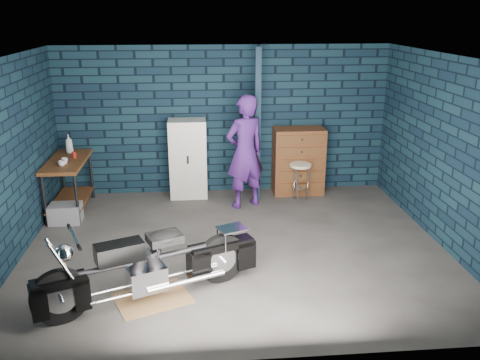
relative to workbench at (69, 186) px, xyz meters
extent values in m
plane|color=#53514E|center=(2.68, -1.67, -0.46)|extent=(6.00, 6.00, 0.00)
cube|color=black|center=(2.68, 0.83, 0.90)|extent=(6.00, 0.02, 2.70)
cube|color=black|center=(-0.32, -1.67, 0.90)|extent=(0.02, 5.00, 2.70)
cube|color=black|center=(5.68, -1.67, 0.90)|extent=(0.02, 5.00, 2.70)
cube|color=silver|center=(2.68, -1.67, 2.25)|extent=(6.00, 5.00, 0.02)
cube|color=#112638|center=(3.23, 0.28, 0.90)|extent=(0.10, 0.10, 2.70)
cube|color=brown|center=(0.00, 0.00, 0.00)|extent=(0.60, 1.40, 0.91)
cube|color=brown|center=(1.58, -2.95, -0.45)|extent=(1.03, 0.91, 0.01)
imported|color=#471E73|center=(2.98, -0.03, 0.52)|extent=(0.85, 0.73, 1.96)
cube|color=gray|center=(0.02, -0.50, -0.30)|extent=(0.50, 0.35, 0.31)
cube|color=silver|center=(2.00, 0.56, 0.26)|extent=(0.67, 0.48, 1.43)
cube|color=brown|center=(4.03, 0.56, 0.16)|extent=(0.92, 0.51, 1.23)
imported|color=beige|center=(0.01, -0.34, 0.50)|extent=(0.12, 0.12, 0.09)
imported|color=beige|center=(0.03, -0.22, 0.50)|extent=(0.13, 0.13, 0.10)
cylinder|color=maroon|center=(0.11, 0.10, 0.51)|extent=(0.10, 0.10, 0.11)
imported|color=gray|center=(-0.04, 0.45, 0.62)|extent=(0.14, 0.14, 0.33)
camera|label=1|loc=(2.14, -8.31, 2.83)|focal=38.00mm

